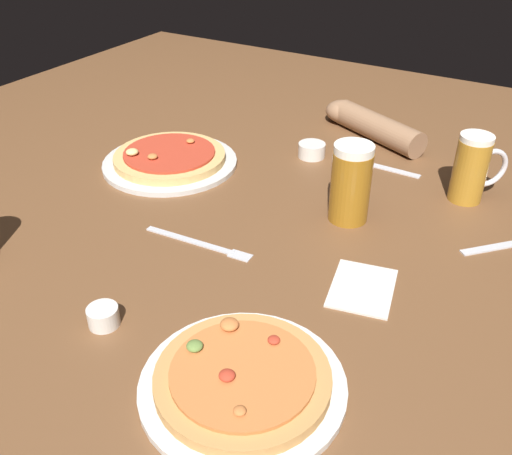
% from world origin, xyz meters
% --- Properties ---
extents(ground_plane, '(2.40, 2.40, 0.03)m').
position_xyz_m(ground_plane, '(0.00, 0.00, -0.01)').
color(ground_plane, brown).
extents(pizza_plate_near, '(0.30, 0.30, 0.05)m').
position_xyz_m(pizza_plate_near, '(0.18, -0.35, 0.02)').
color(pizza_plate_near, silver).
rests_on(pizza_plate_near, ground_plane).
extents(pizza_plate_far, '(0.33, 0.33, 0.05)m').
position_xyz_m(pizza_plate_far, '(-0.35, 0.17, 0.02)').
color(pizza_plate_far, silver).
rests_on(pizza_plate_far, ground_plane).
extents(beer_mug_dark, '(0.08, 0.14, 0.17)m').
position_xyz_m(beer_mug_dark, '(0.13, 0.16, 0.08)').
color(beer_mug_dark, '#9E6619').
rests_on(beer_mug_dark, ground_plane).
extents(beer_mug_pale, '(0.11, 0.11, 0.15)m').
position_xyz_m(beer_mug_pale, '(0.33, 0.37, 0.08)').
color(beer_mug_pale, '#B27A23').
rests_on(beer_mug_pale, ground_plane).
extents(ramekin_sauce, '(0.07, 0.07, 0.04)m').
position_xyz_m(ramekin_sauce, '(-0.07, 0.39, 0.02)').
color(ramekin_sauce, silver).
rests_on(ramekin_sauce, ground_plane).
extents(ramekin_butter, '(0.05, 0.05, 0.03)m').
position_xyz_m(ramekin_butter, '(-0.08, -0.35, 0.02)').
color(ramekin_butter, silver).
rests_on(ramekin_butter, ground_plane).
extents(napkin_folded, '(0.13, 0.16, 0.01)m').
position_xyz_m(napkin_folded, '(0.25, -0.05, 0.00)').
color(napkin_folded, silver).
rests_on(napkin_folded, ground_plane).
extents(fork_left, '(0.24, 0.03, 0.01)m').
position_xyz_m(fork_left, '(-0.08, -0.08, 0.00)').
color(fork_left, silver).
rests_on(fork_left, ground_plane).
extents(knife_right, '(0.16, 0.17, 0.01)m').
position_xyz_m(knife_right, '(0.45, 0.23, 0.00)').
color(knife_right, silver).
rests_on(knife_right, ground_plane).
extents(knife_spare, '(0.21, 0.03, 0.01)m').
position_xyz_m(knife_spare, '(0.10, 0.42, 0.00)').
color(knife_spare, silver).
rests_on(knife_spare, ground_plane).
extents(diner_arm, '(0.32, 0.19, 0.07)m').
position_xyz_m(diner_arm, '(0.01, 0.59, 0.04)').
color(diner_arm, '#936B4C').
rests_on(diner_arm, ground_plane).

